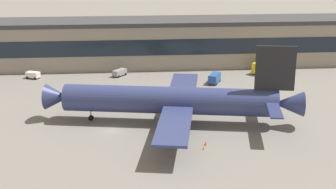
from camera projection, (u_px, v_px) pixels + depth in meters
The scene contains 9 objects.
ground_plane at pixel (111, 131), 99.18m from camera, with size 600.00×600.00×0.00m, color slate.
terminal_building at pixel (115, 43), 148.41m from camera, with size 146.33×15.80×13.99m.
airliner at pixel (174, 100), 101.85m from camera, with size 53.52×45.71×16.84m.
crew_van at pixel (215, 78), 131.80m from camera, with size 4.16×5.64×2.55m.
baggage_tug at pixel (33, 75), 136.34m from camera, with size 4.11×3.34×1.85m.
follow_me_car at pixel (120, 72), 138.75m from camera, with size 4.22×4.63×1.85m.
fuel_truck at pixel (264, 66), 142.26m from camera, with size 7.95×7.89×3.35m.
traffic_cone_0 at pixel (204, 148), 90.22m from camera, with size 0.45×0.45×0.56m, color #F2590C.
traffic_cone_1 at pixel (206, 143), 92.13m from camera, with size 0.59×0.59×0.73m, color #F2590C.
Camera 1 is at (3.66, -93.08, 36.65)m, focal length 52.82 mm.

